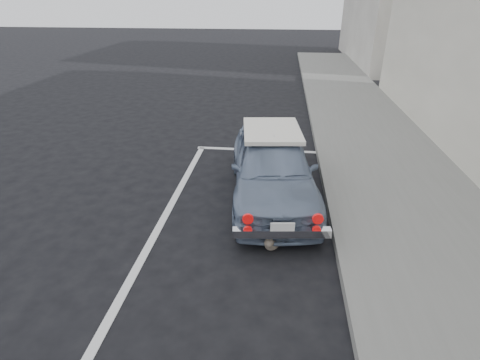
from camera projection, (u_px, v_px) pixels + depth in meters
The scene contains 5 objects.
sidewalk at pixel (459, 292), 4.55m from camera, with size 2.80×40.00×0.15m, color slate.
pline_front at pixel (260, 150), 8.85m from camera, with size 3.00×0.12×0.01m, color silver.
pline_side at pixel (158, 230), 5.87m from camera, with size 0.12×7.00×0.01m, color silver.
retro_coupe at pixel (272, 166), 6.57m from camera, with size 1.81×3.68×1.21m.
cat at pixel (272, 241), 5.39m from camera, with size 0.33×0.49×0.28m.
Camera 1 is at (0.92, -1.73, 3.33)m, focal length 28.00 mm.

